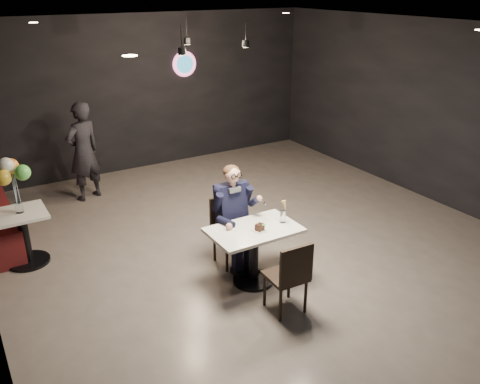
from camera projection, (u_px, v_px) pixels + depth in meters
floor at (276, 258)px, 7.02m from camera, size 9.00×9.00×0.00m
wall_sign at (184, 64)px, 10.16m from camera, size 0.50×0.06×0.50m
pendant_lights at (204, 29)px, 7.49m from camera, size 1.40×1.20×0.36m
main_table at (254, 256)px, 6.33m from camera, size 1.10×0.70×0.75m
chair_far at (232, 232)px, 6.73m from camera, size 0.42×0.46×0.92m
chair_near at (286, 275)px, 5.76m from camera, size 0.44×0.48×0.92m
seated_man at (231, 214)px, 6.63m from camera, size 0.60×0.80×1.44m
dessert_plate at (260, 229)px, 6.17m from camera, size 0.23×0.23×0.01m
cake_slice at (260, 227)px, 6.12m from camera, size 0.12×0.11×0.07m
mint_leaf at (264, 225)px, 6.08m from camera, size 0.06×0.04×0.01m
sundae_glass at (283, 216)px, 6.32m from camera, size 0.07×0.07×0.16m
wafer_cone at (285, 206)px, 6.23m from camera, size 0.08×0.08×0.13m
side_table at (25, 236)px, 6.76m from camera, size 0.64×0.64×0.80m
balloon_vase at (19, 207)px, 6.59m from camera, size 0.10×0.10×0.15m
balloon_bunch at (14, 180)px, 6.45m from camera, size 0.37×0.37×0.61m
passerby at (84, 152)px, 8.63m from camera, size 0.73×0.61×1.71m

